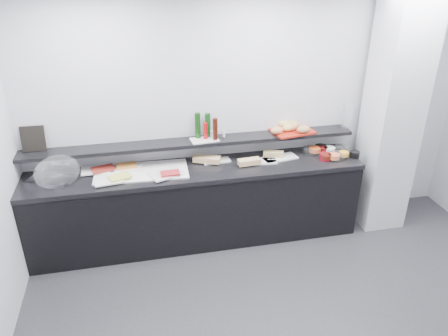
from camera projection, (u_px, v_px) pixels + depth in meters
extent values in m
cube|color=silver|center=(253.00, 115.00, 4.85)|extent=(5.00, 0.02, 2.70)
plane|color=white|center=(354.00, 6.00, 2.50)|extent=(5.00, 5.00, 0.00)
cube|color=silver|center=(392.00, 115.00, 4.83)|extent=(0.50, 0.50, 2.70)
cube|color=black|center=(197.00, 206.00, 4.87)|extent=(3.60, 0.60, 0.85)
cube|color=black|center=(196.00, 170.00, 4.67)|extent=(3.62, 0.62, 0.05)
cube|color=black|center=(193.00, 142.00, 4.71)|extent=(3.60, 0.25, 0.04)
cube|color=#AEB0B5|center=(51.00, 179.00, 4.39)|extent=(0.50, 0.42, 0.04)
ellipsoid|color=white|center=(57.00, 172.00, 4.31)|extent=(0.53, 0.45, 0.34)
cube|color=white|center=(142.00, 172.00, 4.57)|extent=(0.98, 0.50, 0.01)
cube|color=white|center=(96.00, 170.00, 4.57)|extent=(0.30, 0.21, 0.01)
cube|color=maroon|center=(103.00, 169.00, 4.56)|extent=(0.26, 0.20, 0.02)
cube|color=white|center=(128.00, 168.00, 4.62)|extent=(0.29, 0.22, 0.01)
cube|color=orange|center=(127.00, 166.00, 4.62)|extent=(0.22, 0.15, 0.02)
cube|color=white|center=(109.00, 181.00, 4.36)|extent=(0.31, 0.23, 0.01)
cube|color=#D1CD51|center=(120.00, 177.00, 4.39)|extent=(0.25, 0.20, 0.02)
cube|color=silver|center=(167.00, 174.00, 4.50)|extent=(0.40, 0.33, 0.01)
cube|color=maroon|center=(170.00, 173.00, 4.47)|extent=(0.20, 0.13, 0.02)
cube|color=white|center=(217.00, 161.00, 4.81)|extent=(0.31, 0.15, 0.01)
cube|color=tan|center=(207.00, 159.00, 4.76)|extent=(0.31, 0.22, 0.06)
cylinder|color=#B3B5BA|center=(207.00, 162.00, 4.75)|extent=(0.16, 0.03, 0.01)
cube|color=silver|center=(260.00, 161.00, 4.79)|extent=(0.38, 0.19, 0.01)
cube|color=tan|center=(249.00, 162.00, 4.70)|extent=(0.25, 0.11, 0.06)
cylinder|color=#B1B4B8|center=(253.00, 163.00, 4.72)|extent=(0.15, 0.06, 0.01)
cube|color=white|center=(280.00, 158.00, 4.88)|extent=(0.42, 0.24, 0.01)
cube|color=tan|center=(273.00, 154.00, 4.88)|extent=(0.24, 0.16, 0.06)
cylinder|color=silver|center=(275.00, 160.00, 4.81)|extent=(0.16, 0.04, 0.01)
cylinder|color=white|center=(311.00, 151.00, 4.98)|extent=(0.19, 0.19, 0.07)
cylinder|color=#E2541E|center=(315.00, 150.00, 4.99)|extent=(0.14, 0.14, 0.05)
cylinder|color=black|center=(321.00, 149.00, 5.04)|extent=(0.18, 0.18, 0.07)
cylinder|color=#4F0B0B|center=(324.00, 149.00, 4.99)|extent=(0.13, 0.13, 0.05)
cylinder|color=white|center=(342.00, 149.00, 5.02)|extent=(0.22, 0.22, 0.07)
cylinder|color=white|center=(330.00, 149.00, 4.99)|extent=(0.14, 0.14, 0.05)
cylinder|color=maroon|center=(325.00, 157.00, 4.84)|extent=(0.17, 0.17, 0.07)
cylinder|color=#54130C|center=(326.00, 156.00, 4.82)|extent=(0.14, 0.14, 0.05)
cylinder|color=white|center=(337.00, 156.00, 4.85)|extent=(0.21, 0.21, 0.07)
cylinder|color=orange|center=(334.00, 156.00, 4.82)|extent=(0.13, 0.13, 0.05)
cylinder|color=black|center=(355.00, 154.00, 4.90)|extent=(0.11, 0.11, 0.07)
cylinder|color=orange|center=(344.00, 154.00, 4.88)|extent=(0.11, 0.11, 0.05)
cube|color=black|center=(33.00, 139.00, 4.41)|extent=(0.24, 0.08, 0.26)
cube|color=tan|center=(37.00, 138.00, 4.42)|extent=(0.17, 0.06, 0.22)
cube|color=white|center=(204.00, 140.00, 4.71)|extent=(0.31, 0.21, 0.01)
cylinder|color=#0F3A10|center=(208.00, 125.00, 4.73)|extent=(0.08, 0.08, 0.26)
cylinder|color=black|center=(215.00, 129.00, 4.64)|extent=(0.06, 0.06, 0.24)
cylinder|color=#10370F|center=(198.00, 125.00, 4.68)|extent=(0.07, 0.07, 0.28)
cylinder|color=#A10B0E|center=(206.00, 131.00, 4.68)|extent=(0.06, 0.06, 0.18)
cylinder|color=silver|center=(212.00, 134.00, 4.75)|extent=(0.05, 0.05, 0.07)
cylinder|color=silver|center=(224.00, 134.00, 4.75)|extent=(0.04, 0.04, 0.07)
cube|color=#A92112|center=(292.00, 131.00, 4.92)|extent=(0.50, 0.39, 0.02)
ellipsoid|color=#D7A452|center=(284.00, 125.00, 4.96)|extent=(0.14, 0.12, 0.08)
ellipsoid|color=#B68145|center=(292.00, 124.00, 4.97)|extent=(0.16, 0.11, 0.08)
ellipsoid|color=#AB8C41|center=(294.00, 125.00, 4.94)|extent=(0.14, 0.12, 0.08)
ellipsoid|color=#C5804B|center=(277.00, 130.00, 4.80)|extent=(0.16, 0.12, 0.08)
ellipsoid|color=#B07A43|center=(303.00, 129.00, 4.83)|extent=(0.15, 0.10, 0.08)
ellipsoid|color=#AF7F43|center=(304.00, 129.00, 4.84)|extent=(0.15, 0.12, 0.08)
ellipsoid|color=tan|center=(288.00, 128.00, 4.88)|extent=(0.17, 0.14, 0.08)
ellipsoid|color=#B37444|center=(292.00, 127.00, 4.89)|extent=(0.15, 0.11, 0.08)
cylinder|color=white|center=(347.00, 116.00, 4.96)|extent=(0.12, 0.12, 0.30)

